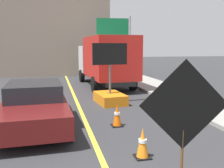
% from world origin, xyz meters
% --- Properties ---
extents(lane_center_stripe, '(0.14, 36.00, 0.01)m').
position_xyz_m(lane_center_stripe, '(0.00, 6.00, 0.00)').
color(lane_center_stripe, yellow).
rests_on(lane_center_stripe, ground).
extents(roadwork_sign, '(1.62, 0.27, 2.33)m').
position_xyz_m(roadwork_sign, '(1.24, 2.67, 1.47)').
color(roadwork_sign, '#593819').
rests_on(roadwork_sign, ground).
extents(arrow_board_trailer, '(1.60, 1.91, 2.70)m').
position_xyz_m(arrow_board_trailer, '(1.45, 9.68, 0.48)').
color(arrow_board_trailer, orange).
rests_on(arrow_board_trailer, ground).
extents(box_truck, '(2.82, 7.14, 3.14)m').
position_xyz_m(box_truck, '(2.25, 14.60, 1.73)').
color(box_truck, black).
rests_on(box_truck, ground).
extents(pickup_car, '(2.24, 5.05, 1.38)m').
position_xyz_m(pickup_car, '(-1.63, 7.08, 0.70)').
color(pickup_car, '#591414').
rests_on(pickup_car, ground).
extents(highway_guide_sign, '(2.79, 0.31, 5.00)m').
position_xyz_m(highway_guide_sign, '(4.33, 18.87, 3.42)').
color(highway_guide_sign, gray).
rests_on(highway_guide_sign, ground).
extents(far_building_block, '(12.77, 8.89, 7.74)m').
position_xyz_m(far_building_block, '(-2.46, 25.26, 3.87)').
color(far_building_block, gray).
rests_on(far_building_block, ground).
extents(traffic_cone_near_sign, '(0.36, 0.36, 0.71)m').
position_xyz_m(traffic_cone_near_sign, '(0.94, 3.93, 0.35)').
color(traffic_cone_near_sign, black).
rests_on(traffic_cone_near_sign, ground).
extents(traffic_cone_mid_lane, '(0.36, 0.36, 0.73)m').
position_xyz_m(traffic_cone_mid_lane, '(0.94, 6.35, 0.36)').
color(traffic_cone_mid_lane, black).
rests_on(traffic_cone_mid_lane, ground).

